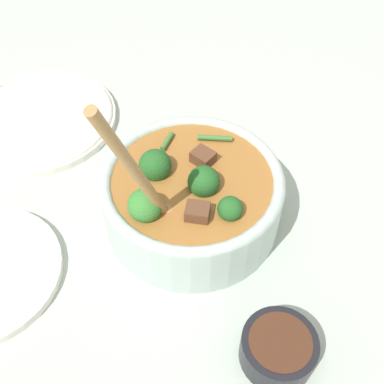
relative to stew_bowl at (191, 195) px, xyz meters
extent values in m
plane|color=#ADBCAD|center=(0.00, 0.00, -0.05)|extent=(4.00, 4.00, 0.00)
cylinder|color=#B2C6BC|center=(0.00, 0.00, -0.01)|extent=(0.24, 0.24, 0.08)
torus|color=#B2C6BC|center=(0.00, 0.00, 0.03)|extent=(0.24, 0.24, 0.02)
cylinder|color=#9E662D|center=(0.00, 0.00, 0.00)|extent=(0.21, 0.21, 0.05)
sphere|color=#235B23|center=(-0.05, 0.05, 0.04)|extent=(0.03, 0.03, 0.03)
cylinder|color=#6B9956|center=(-0.05, 0.05, 0.02)|extent=(0.01, 0.01, 0.01)
sphere|color=#235B23|center=(0.05, -0.01, 0.04)|extent=(0.04, 0.04, 0.04)
cylinder|color=#6B9956|center=(0.05, -0.01, 0.01)|extent=(0.01, 0.01, 0.02)
sphere|color=#235B23|center=(-0.02, 0.01, 0.04)|extent=(0.04, 0.04, 0.04)
cylinder|color=#6B9956|center=(-0.02, 0.01, 0.01)|extent=(0.01, 0.01, 0.02)
sphere|color=#387F33|center=(0.05, 0.05, 0.04)|extent=(0.04, 0.04, 0.04)
cylinder|color=#6B9956|center=(0.05, 0.05, 0.01)|extent=(0.01, 0.01, 0.02)
cube|color=brown|center=(-0.01, -0.03, 0.04)|extent=(0.04, 0.04, 0.02)
cube|color=brown|center=(-0.01, 0.06, 0.04)|extent=(0.03, 0.03, 0.02)
cylinder|color=#3D7533|center=(-0.03, -0.07, 0.03)|extent=(0.05, 0.01, 0.01)
cylinder|color=#3D7533|center=(0.03, -0.06, 0.03)|extent=(0.02, 0.03, 0.01)
ellipsoid|color=#A87A47|center=(0.03, 0.05, 0.03)|extent=(0.04, 0.03, 0.01)
cylinder|color=#A87A47|center=(0.05, 0.08, 0.13)|extent=(0.06, 0.08, 0.22)
cylinder|color=black|center=(-0.10, 0.19, -0.03)|extent=(0.08, 0.08, 0.04)
cylinder|color=#472819|center=(-0.10, 0.19, -0.02)|extent=(0.07, 0.07, 0.01)
cylinder|color=silver|center=(0.26, -0.20, -0.05)|extent=(0.26, 0.26, 0.01)
torus|color=silver|center=(0.26, -0.20, -0.04)|extent=(0.25, 0.25, 0.01)
camera|label=1|loc=(-0.01, 0.40, 0.48)|focal=45.00mm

